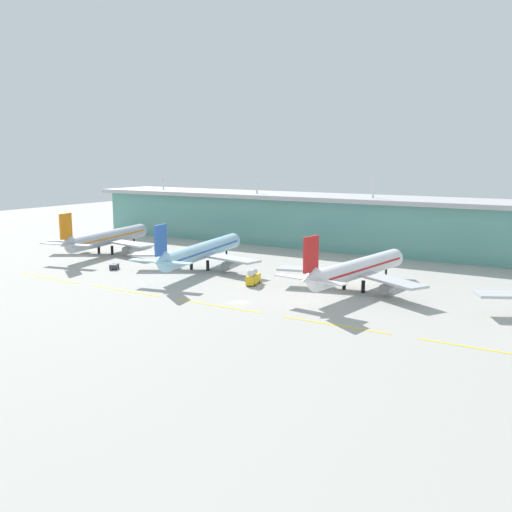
{
  "coord_description": "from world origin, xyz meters",
  "views": [
    {
      "loc": [
        85.5,
        -129.16,
        39.41
      ],
      "look_at": [
        -14.47,
        32.15,
        7.0
      ],
      "focal_mm": 40.95,
      "sensor_mm": 36.0,
      "label": 1
    }
  ],
  "objects": [
    {
      "name": "ground_plane",
      "position": [
        0.0,
        0.0,
        0.0
      ],
      "size": [
        600.0,
        600.0,
        0.0
      ],
      "primitive_type": "plane",
      "color": "#A8A59E"
    },
    {
      "name": "terminal_building",
      "position": [
        -0.0,
        105.55,
        11.52
      ],
      "size": [
        288.0,
        34.0,
        31.63
      ],
      "color": "#5B9E93",
      "rests_on": "ground"
    },
    {
      "name": "airliner_nearest",
      "position": [
        -91.36,
        40.08,
        6.44
      ],
      "size": [
        47.78,
        60.33,
        18.9
      ],
      "color": "#ADB2BC",
      "rests_on": "ground"
    },
    {
      "name": "airliner_near_middle",
      "position": [
        -37.77,
        33.05,
        6.45
      ],
      "size": [
        47.96,
        64.35,
        18.9
      ],
      "color": "#9ED1EA",
      "rests_on": "ground"
    },
    {
      "name": "airliner_far_middle",
      "position": [
        21.36,
        30.95,
        6.44
      ],
      "size": [
        48.44,
        58.78,
        18.9
      ],
      "color": "white",
      "rests_on": "ground"
    },
    {
      "name": "taxiway_stripe_west",
      "position": [
        -71.0,
        -5.9,
        0.02
      ],
      "size": [
        28.0,
        0.7,
        0.04
      ],
      "primitive_type": "cube",
      "color": "yellow",
      "rests_on": "ground"
    },
    {
      "name": "taxiway_stripe_mid_west",
      "position": [
        -37.0,
        -5.9,
        0.02
      ],
      "size": [
        28.0,
        0.7,
        0.04
      ],
      "primitive_type": "cube",
      "color": "yellow",
      "rests_on": "ground"
    },
    {
      "name": "taxiway_stripe_centre",
      "position": [
        -3.0,
        -5.9,
        0.02
      ],
      "size": [
        28.0,
        0.7,
        0.04
      ],
      "primitive_type": "cube",
      "color": "yellow",
      "rests_on": "ground"
    },
    {
      "name": "taxiway_stripe_mid_east",
      "position": [
        31.0,
        -5.9,
        0.02
      ],
      "size": [
        28.0,
        0.7,
        0.04
      ],
      "primitive_type": "cube",
      "color": "yellow",
      "rests_on": "ground"
    },
    {
      "name": "taxiway_stripe_east",
      "position": [
        65.0,
        -5.9,
        0.02
      ],
      "size": [
        28.0,
        0.7,
        0.04
      ],
      "primitive_type": "cube",
      "color": "yellow",
      "rests_on": "ground"
    },
    {
      "name": "pushback_tug",
      "position": [
        -64.23,
        16.95,
        1.1
      ],
      "size": [
        4.25,
        5.01,
        1.85
      ],
      "color": "#333842",
      "rests_on": "ground"
    },
    {
      "name": "fuel_truck",
      "position": [
        -8.85,
        21.38,
        2.26
      ],
      "size": [
        4.15,
        7.6,
        4.95
      ],
      "color": "gold",
      "rests_on": "ground"
    }
  ]
}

